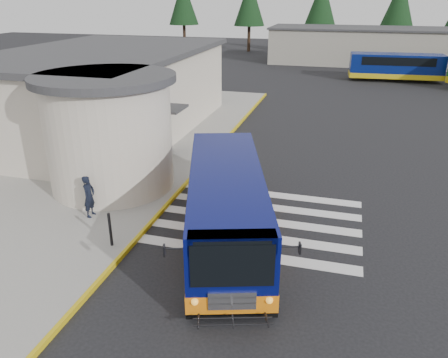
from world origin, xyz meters
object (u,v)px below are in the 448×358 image
(far_bus_a, at_px, (396,66))
(pedestrian_a, at_px, (89,196))
(transit_bus, at_px, (226,209))
(pedestrian_b, at_px, (132,172))
(bollard, at_px, (110,229))

(far_bus_a, bearing_deg, pedestrian_a, 154.65)
(transit_bus, distance_m, far_bus_a, 34.30)
(transit_bus, relative_size, pedestrian_b, 5.03)
(transit_bus, xyz_separation_m, pedestrian_b, (-4.74, 2.50, -0.15))
(transit_bus, relative_size, pedestrian_a, 5.83)
(bollard, height_order, far_bus_a, far_bus_a)
(far_bus_a, bearing_deg, pedestrian_b, 154.12)
(transit_bus, bearing_deg, pedestrian_b, 134.86)
(bollard, bearing_deg, far_bus_a, 71.81)
(pedestrian_b, bearing_deg, bollard, 9.32)
(pedestrian_a, relative_size, far_bus_a, 0.18)
(transit_bus, height_order, pedestrian_b, transit_bus)
(pedestrian_a, xyz_separation_m, pedestrian_b, (0.60, 2.35, 0.13))
(bollard, distance_m, far_bus_a, 36.75)
(transit_bus, distance_m, bollard, 3.90)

